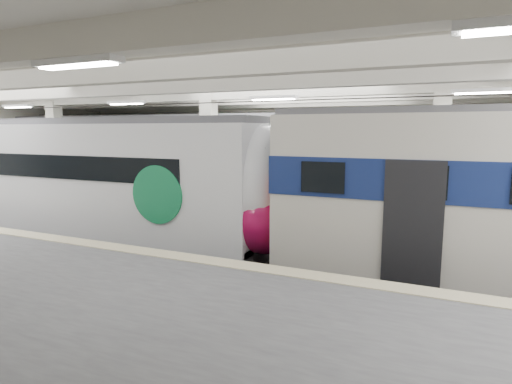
% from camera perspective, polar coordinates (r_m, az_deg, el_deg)
% --- Properties ---
extents(station_hall, '(36.00, 24.00, 5.75)m').
position_cam_1_polar(station_hall, '(10.67, -5.26, 4.62)').
color(station_hall, black).
rests_on(station_hall, ground).
extents(modern_emu, '(13.24, 2.74, 4.30)m').
position_cam_1_polar(modern_emu, '(14.70, -16.65, 0.90)').
color(modern_emu, white).
rests_on(modern_emu, ground).
extents(far_train, '(14.49, 3.47, 4.58)m').
position_cam_1_polar(far_train, '(21.23, -14.50, 3.84)').
color(far_train, white).
rests_on(far_train, ground).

